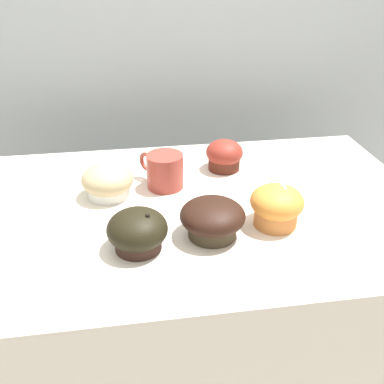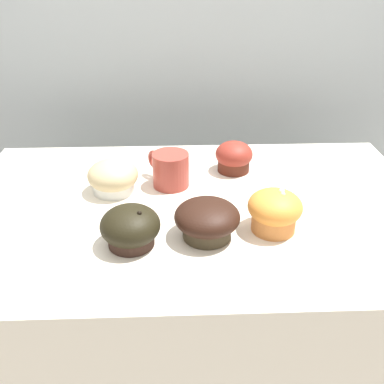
{
  "view_description": "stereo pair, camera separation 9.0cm",
  "coord_description": "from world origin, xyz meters",
  "px_view_note": "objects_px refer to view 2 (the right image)",
  "views": [
    {
      "loc": [
        -0.13,
        -0.8,
        1.37
      ],
      "look_at": [
        -0.01,
        -0.02,
        0.93
      ],
      "focal_mm": 42.0,
      "sensor_mm": 36.0,
      "label": 1
    },
    {
      "loc": [
        -0.04,
        -0.81,
        1.37
      ],
      "look_at": [
        -0.01,
        -0.02,
        0.93
      ],
      "focal_mm": 42.0,
      "sensor_mm": 36.0,
      "label": 2
    }
  ],
  "objects_px": {
    "muffin_front_center": "(234,157)",
    "muffin_front_right": "(130,228)",
    "muffin_back_left": "(113,177)",
    "coffee_cup": "(170,169)",
    "muffin_back_right": "(207,220)",
    "muffin_front_left": "(275,211)"
  },
  "relations": [
    {
      "from": "muffin_back_right",
      "to": "muffin_back_left",
      "type": "bearing_deg",
      "value": 136.55
    },
    {
      "from": "muffin_front_center",
      "to": "muffin_back_right",
      "type": "xyz_separation_m",
      "value": [
        -0.08,
        -0.28,
        0.0
      ]
    },
    {
      "from": "muffin_back_right",
      "to": "muffin_front_center",
      "type": "bearing_deg",
      "value": 73.22
    },
    {
      "from": "muffin_back_right",
      "to": "coffee_cup",
      "type": "bearing_deg",
      "value": 108.28
    },
    {
      "from": "muffin_front_center",
      "to": "muffin_front_right",
      "type": "relative_size",
      "value": 0.82
    },
    {
      "from": "muffin_front_center",
      "to": "muffin_back_right",
      "type": "bearing_deg",
      "value": -106.78
    },
    {
      "from": "muffin_front_center",
      "to": "muffin_front_right",
      "type": "distance_m",
      "value": 0.37
    },
    {
      "from": "coffee_cup",
      "to": "muffin_back_left",
      "type": "bearing_deg",
      "value": -169.05
    },
    {
      "from": "muffin_back_left",
      "to": "muffin_front_right",
      "type": "height_order",
      "value": "muffin_front_right"
    },
    {
      "from": "muffin_back_right",
      "to": "muffin_front_right",
      "type": "distance_m",
      "value": 0.14
    },
    {
      "from": "muffin_front_right",
      "to": "coffee_cup",
      "type": "relative_size",
      "value": 1.01
    },
    {
      "from": "muffin_back_left",
      "to": "muffin_front_left",
      "type": "relative_size",
      "value": 1.07
    },
    {
      "from": "muffin_front_center",
      "to": "muffin_front_left",
      "type": "height_order",
      "value": "muffin_front_left"
    },
    {
      "from": "muffin_back_left",
      "to": "coffee_cup",
      "type": "relative_size",
      "value": 1.03
    },
    {
      "from": "muffin_front_center",
      "to": "muffin_back_left",
      "type": "bearing_deg",
      "value": -161.47
    },
    {
      "from": "muffin_front_right",
      "to": "coffee_cup",
      "type": "bearing_deg",
      "value": 72.7
    },
    {
      "from": "muffin_front_center",
      "to": "muffin_back_left",
      "type": "relative_size",
      "value": 0.8
    },
    {
      "from": "muffin_back_right",
      "to": "muffin_front_left",
      "type": "distance_m",
      "value": 0.13
    },
    {
      "from": "muffin_back_right",
      "to": "coffee_cup",
      "type": "relative_size",
      "value": 1.13
    },
    {
      "from": "muffin_back_left",
      "to": "muffin_front_right",
      "type": "bearing_deg",
      "value": -75.06
    },
    {
      "from": "muffin_front_center",
      "to": "muffin_back_right",
      "type": "height_order",
      "value": "muffin_front_center"
    },
    {
      "from": "muffin_front_right",
      "to": "muffin_front_center",
      "type": "bearing_deg",
      "value": 53.04
    }
  ]
}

